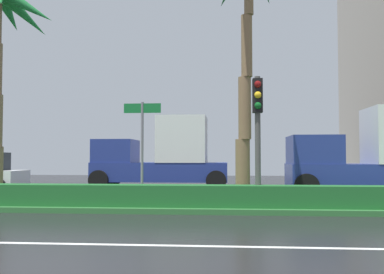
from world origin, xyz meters
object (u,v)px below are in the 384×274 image
traffic_signal_median_right (258,116)px  box_truck_lead (162,156)px  box_truck_following (373,156)px  street_name_sign (142,138)px

traffic_signal_median_right → box_truck_lead: (-4.00, 8.48, -1.13)m
traffic_signal_median_right → box_truck_following: 7.14m
box_truck_lead → box_truck_following: 9.42m
traffic_signal_median_right → box_truck_following: traffic_signal_median_right is taller
traffic_signal_median_right → box_truck_lead: traffic_signal_median_right is taller
street_name_sign → box_truck_lead: bearing=94.5°
traffic_signal_median_right → box_truck_following: (4.81, 5.15, -1.13)m
street_name_sign → box_truck_lead: size_ratio=0.47×
traffic_signal_median_right → street_name_sign: traffic_signal_median_right is taller
traffic_signal_median_right → street_name_sign: 3.41m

